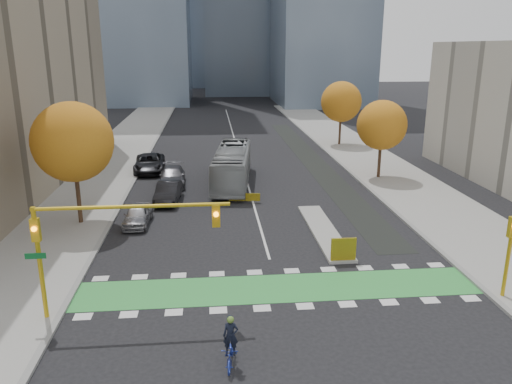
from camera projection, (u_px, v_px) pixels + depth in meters
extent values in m
plane|color=black|center=(282.00, 303.00, 23.31)|extent=(300.00, 300.00, 0.00)
cube|color=gray|center=(86.00, 191.00, 41.20)|extent=(7.00, 120.00, 0.15)
cube|color=gray|center=(402.00, 183.00, 43.61)|extent=(7.00, 120.00, 0.15)
cube|color=gray|center=(129.00, 190.00, 41.51)|extent=(0.30, 120.00, 0.16)
cube|color=gray|center=(363.00, 184.00, 43.30)|extent=(0.30, 120.00, 0.16)
cube|color=green|center=(278.00, 288.00, 24.74)|extent=(20.00, 3.00, 0.01)
cube|color=silver|center=(236.00, 144.00, 61.54)|extent=(0.15, 70.00, 0.01)
cube|color=black|center=(312.00, 160.00, 52.65)|extent=(2.50, 50.00, 0.01)
cube|color=gray|center=(324.00, 231.00, 32.25)|extent=(1.60, 10.00, 0.16)
cube|color=yellow|center=(343.00, 249.00, 27.46)|extent=(1.40, 0.12, 1.30)
cylinder|color=#332114|center=(77.00, 187.00, 32.98)|extent=(0.28, 0.28, 5.25)
sphere|color=#B15A15|center=(73.00, 142.00, 32.14)|extent=(5.20, 5.20, 5.20)
cylinder|color=#332114|center=(380.00, 154.00, 44.77)|extent=(0.28, 0.28, 4.55)
sphere|color=#B15A15|center=(382.00, 125.00, 44.04)|extent=(4.40, 4.40, 4.40)
cylinder|color=#332114|center=(340.00, 125.00, 60.06)|extent=(0.28, 0.28, 4.90)
sphere|color=#B15A15|center=(341.00, 102.00, 59.28)|extent=(4.80, 4.80, 4.80)
cylinder|color=#BF9914|center=(40.00, 265.00, 21.17)|extent=(0.20, 0.20, 5.20)
cylinder|color=#BF9914|center=(132.00, 207.00, 20.82)|extent=(8.20, 0.16, 0.16)
cube|color=#BF9914|center=(36.00, 230.00, 20.72)|extent=(0.35, 0.28, 1.00)
sphere|color=orange|center=(34.00, 229.00, 20.52)|extent=(0.22, 0.22, 0.22)
cube|color=#BF9914|center=(216.00, 215.00, 21.28)|extent=(0.35, 0.28, 1.00)
sphere|color=orange|center=(216.00, 215.00, 21.08)|extent=(0.22, 0.22, 0.22)
cube|color=#0C5926|center=(35.00, 256.00, 20.62)|extent=(0.85, 0.04, 0.25)
cylinder|color=#BF9914|center=(508.00, 259.00, 23.21)|extent=(0.18, 0.18, 4.00)
imported|color=#203297|center=(231.00, 354.00, 18.66)|extent=(0.84, 1.83, 0.93)
imported|color=black|center=(231.00, 335.00, 18.44)|extent=(0.62, 0.45, 1.58)
sphere|color=#597F2D|center=(230.00, 320.00, 18.26)|extent=(0.27, 0.27, 0.27)
imported|color=#94989A|center=(232.00, 166.00, 43.17)|extent=(4.10, 11.97, 3.27)
imported|color=gray|center=(138.00, 215.00, 33.43)|extent=(1.82, 4.09, 1.37)
imported|color=black|center=(168.00, 192.00, 38.33)|extent=(1.96, 4.81, 1.55)
imported|color=#515156|center=(172.00, 176.00, 43.11)|extent=(2.31, 5.30, 1.52)
imported|color=black|center=(150.00, 163.00, 47.65)|extent=(3.07, 6.11, 1.66)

